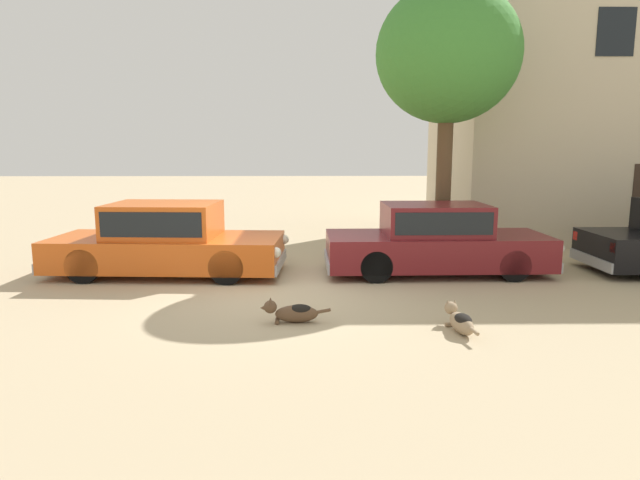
{
  "coord_description": "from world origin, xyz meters",
  "views": [
    {
      "loc": [
        0.65,
        -9.27,
        2.49
      ],
      "look_at": [
        0.82,
        0.2,
        0.9
      ],
      "focal_mm": 30.98,
      "sensor_mm": 36.0,
      "label": 1
    }
  ],
  "objects_px": {
    "parked_sedan_second": "(436,239)",
    "parked_sedan_nearest": "(167,239)",
    "stray_dog_spotted": "(293,312)",
    "stray_dog_tan": "(460,320)",
    "acacia_tree_left": "(448,55)"
  },
  "relations": [
    {
      "from": "parked_sedan_second",
      "to": "acacia_tree_left",
      "type": "bearing_deg",
      "value": 70.26
    },
    {
      "from": "stray_dog_spotted",
      "to": "stray_dog_tan",
      "type": "relative_size",
      "value": 1.0
    },
    {
      "from": "parked_sedan_second",
      "to": "parked_sedan_nearest",
      "type": "bearing_deg",
      "value": 178.78
    },
    {
      "from": "stray_dog_tan",
      "to": "acacia_tree_left",
      "type": "distance_m",
      "value": 6.37
    },
    {
      "from": "stray_dog_spotted",
      "to": "stray_dog_tan",
      "type": "xyz_separation_m",
      "value": [
        2.3,
        -0.46,
        0.01
      ]
    },
    {
      "from": "acacia_tree_left",
      "to": "parked_sedan_nearest",
      "type": "bearing_deg",
      "value": -169.2
    },
    {
      "from": "parked_sedan_nearest",
      "to": "parked_sedan_second",
      "type": "relative_size",
      "value": 1.04
    },
    {
      "from": "acacia_tree_left",
      "to": "stray_dog_spotted",
      "type": "bearing_deg",
      "value": -126.43
    },
    {
      "from": "parked_sedan_second",
      "to": "acacia_tree_left",
      "type": "xyz_separation_m",
      "value": [
        0.38,
        1.12,
        3.69
      ]
    },
    {
      "from": "stray_dog_spotted",
      "to": "acacia_tree_left",
      "type": "bearing_deg",
      "value": -127.22
    },
    {
      "from": "stray_dog_spotted",
      "to": "stray_dog_tan",
      "type": "height_order",
      "value": "stray_dog_tan"
    },
    {
      "from": "parked_sedan_nearest",
      "to": "acacia_tree_left",
      "type": "height_order",
      "value": "acacia_tree_left"
    },
    {
      "from": "parked_sedan_nearest",
      "to": "stray_dog_spotted",
      "type": "relative_size",
      "value": 4.6
    },
    {
      "from": "parked_sedan_nearest",
      "to": "acacia_tree_left",
      "type": "relative_size",
      "value": 0.8
    },
    {
      "from": "acacia_tree_left",
      "to": "stray_dog_tan",
      "type": "bearing_deg",
      "value": -100.08
    }
  ]
}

